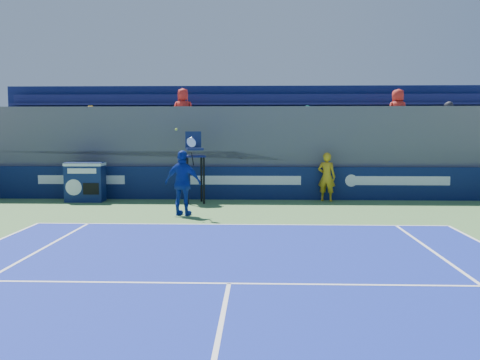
{
  "coord_description": "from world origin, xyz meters",
  "views": [
    {
      "loc": [
        0.49,
        -2.18,
        2.55
      ],
      "look_at": [
        0.0,
        11.5,
        1.25
      ],
      "focal_mm": 40.0,
      "sensor_mm": 36.0,
      "label": 1
    }
  ],
  "objects_px": {
    "ball_person": "(327,177)",
    "tennis_player": "(183,183)",
    "match_clock": "(85,181)",
    "umpire_chair": "(194,159)"
  },
  "relations": [
    {
      "from": "ball_person",
      "to": "tennis_player",
      "type": "distance_m",
      "value": 5.7
    },
    {
      "from": "match_clock",
      "to": "umpire_chair",
      "type": "bearing_deg",
      "value": -3.17
    },
    {
      "from": "umpire_chair",
      "to": "tennis_player",
      "type": "bearing_deg",
      "value": -90.19
    },
    {
      "from": "ball_person",
      "to": "match_clock",
      "type": "relative_size",
      "value": 1.24
    },
    {
      "from": "umpire_chair",
      "to": "tennis_player",
      "type": "distance_m",
      "value": 2.76
    },
    {
      "from": "ball_person",
      "to": "umpire_chair",
      "type": "height_order",
      "value": "umpire_chair"
    },
    {
      "from": "ball_person",
      "to": "tennis_player",
      "type": "xyz_separation_m",
      "value": [
        -4.63,
        -3.32,
        0.1
      ]
    },
    {
      "from": "umpire_chair",
      "to": "tennis_player",
      "type": "height_order",
      "value": "tennis_player"
    },
    {
      "from": "match_clock",
      "to": "umpire_chair",
      "type": "xyz_separation_m",
      "value": [
        3.89,
        -0.22,
        0.79
      ]
    },
    {
      "from": "match_clock",
      "to": "tennis_player",
      "type": "bearing_deg",
      "value": -36.98
    }
  ]
}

